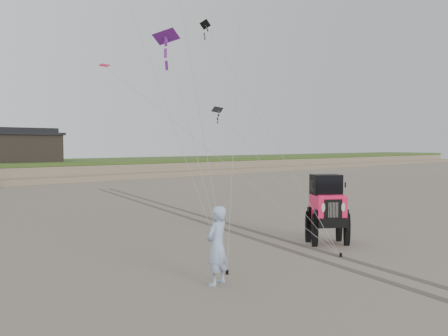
% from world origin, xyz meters
% --- Properties ---
extents(ground, '(160.00, 160.00, 0.00)m').
position_xyz_m(ground, '(0.00, 0.00, 0.00)').
color(ground, '#6B6054').
rests_on(ground, ground).
extents(dune_ridge, '(160.00, 14.25, 1.73)m').
position_xyz_m(dune_ridge, '(0.00, 37.50, 0.82)').
color(dune_ridge, '#7A6B54').
rests_on(dune_ridge, ground).
extents(cabin, '(6.40, 5.40, 3.35)m').
position_xyz_m(cabin, '(2.00, 37.00, 3.24)').
color(cabin, black).
rests_on(cabin, dune_ridge).
extents(jeep, '(4.56, 5.50, 1.90)m').
position_xyz_m(jeep, '(2.26, 0.55, 0.95)').
color(jeep, '#FF1C56').
rests_on(jeep, ground).
extents(man, '(0.82, 0.66, 1.93)m').
position_xyz_m(man, '(-3.38, -0.49, 0.97)').
color(man, '#8098C6').
rests_on(man, ground).
extents(kite_flock, '(5.54, 6.87, 8.51)m').
position_xyz_m(kite_flock, '(1.69, 9.06, 9.43)').
color(kite_flock, '#CC3F13').
rests_on(kite_flock, ground).
extents(stake_main, '(0.08, 0.08, 0.12)m').
position_xyz_m(stake_main, '(-2.64, 0.02, 0.06)').
color(stake_main, black).
rests_on(stake_main, ground).
extents(stake_aux, '(0.08, 0.08, 0.12)m').
position_xyz_m(stake_aux, '(1.16, -0.80, 0.06)').
color(stake_aux, black).
rests_on(stake_aux, ground).
extents(tire_tracks, '(5.22, 29.74, 0.01)m').
position_xyz_m(tire_tracks, '(2.00, 8.00, 0.00)').
color(tire_tracks, '#4C443D').
rests_on(tire_tracks, ground).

